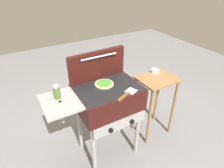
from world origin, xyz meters
TOP-DOWN VIEW (x-y plane):
  - ground_plane at (0.00, 0.00)m, footprint 8.00×8.00m
  - grill at (-0.01, -0.00)m, footprint 0.96×0.53m
  - grill_lid_open at (0.00, 0.21)m, footprint 0.63×0.09m
  - pizza_veggie at (-0.01, 0.06)m, footprint 0.19×0.19m
  - sauce_jar at (-0.48, 0.06)m, footprint 0.06×0.06m
  - spatula at (0.09, -0.21)m, footprint 0.26×0.16m
  - prep_table at (0.66, 0.00)m, footprint 0.44×0.36m
  - topping_bowl_near at (0.72, 0.12)m, footprint 0.10×0.10m

SIDE VIEW (x-z plane):
  - ground_plane at x=0.00m, z-range 0.00..0.00m
  - prep_table at x=0.66m, z-range 0.17..0.98m
  - grill at x=-0.01m, z-range 0.31..1.21m
  - topping_bowl_near at x=0.72m, z-range 0.82..0.86m
  - spatula at x=0.09m, z-range 0.90..0.92m
  - pizza_veggie at x=-0.01m, z-range 0.89..0.93m
  - sauce_jar at x=-0.48m, z-range 0.90..1.03m
  - grill_lid_open at x=0.00m, z-range 0.90..1.20m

